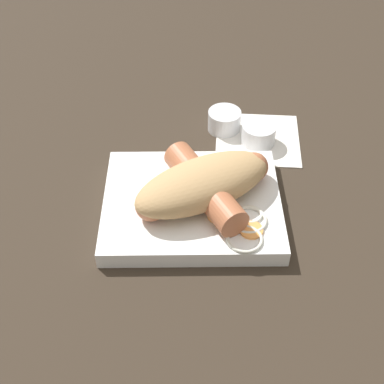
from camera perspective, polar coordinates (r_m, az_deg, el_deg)
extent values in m
plane|color=#33281E|center=(0.65, 0.00, -1.99)|extent=(3.00, 3.00, 0.00)
cube|color=white|center=(0.64, 0.00, -1.33)|extent=(0.21, 0.17, 0.02)
ellipsoid|color=tan|center=(0.61, 1.19, 0.67)|extent=(0.19, 0.15, 0.05)
cylinder|color=#B26642|center=(0.62, 1.31, 0.70)|extent=(0.10, 0.14, 0.04)
sphere|color=#B26642|center=(0.65, 6.59, 2.68)|extent=(0.04, 0.04, 0.04)
sphere|color=#B26642|center=(0.60, -4.42, -1.46)|extent=(0.04, 0.04, 0.04)
cylinder|color=#F99E4C|center=(0.60, 6.34, -4.04)|extent=(0.04, 0.04, 0.00)
cylinder|color=#F99E4C|center=(0.61, 2.79, -2.50)|extent=(0.03, 0.03, 0.00)
torus|color=silver|center=(0.59, 5.63, -5.00)|extent=(0.04, 0.04, 0.00)
torus|color=silver|center=(0.61, 6.02, -2.97)|extent=(0.04, 0.04, 0.00)
torus|color=silver|center=(0.61, 6.27, -2.38)|extent=(0.03, 0.03, 0.00)
cube|color=white|center=(0.75, 7.02, 5.67)|extent=(0.12, 0.12, 0.00)
cylinder|color=silver|center=(0.74, 7.11, 6.12)|extent=(0.05, 0.05, 0.03)
cylinder|color=#4C662D|center=(0.75, 7.05, 5.60)|extent=(0.04, 0.04, 0.01)
cylinder|color=silver|center=(0.76, 3.47, 7.61)|extent=(0.05, 0.05, 0.03)
cylinder|color=white|center=(0.77, 3.45, 7.10)|extent=(0.04, 0.04, 0.01)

